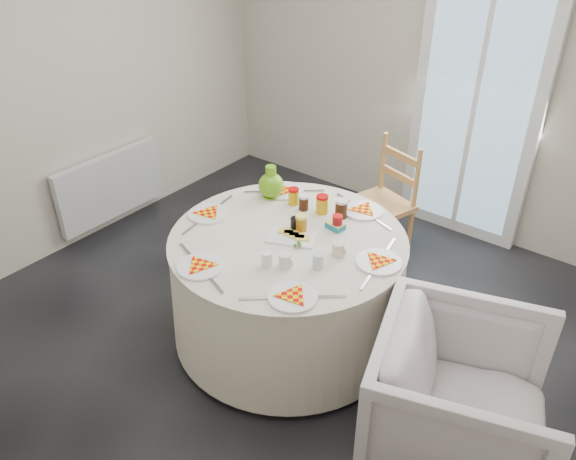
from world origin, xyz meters
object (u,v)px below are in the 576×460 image
Objects in this scene: table at (288,287)px; radiator at (111,186)px; armchair at (461,400)px; wooden_chair at (380,203)px; green_pitcher at (271,180)px.

radiator is at bearing 175.35° from table.
armchair is at bearing -6.51° from radiator.
wooden_chair is at bearing 90.21° from table.
wooden_chair is 1.84m from armchair.
radiator is 2.23m from wooden_chair.
armchair reaches higher than table.
wooden_chair is (2.00, 0.98, 0.09)m from radiator.
armchair is 1.79m from green_pitcher.
table reaches higher than radiator.
armchair is at bearing -9.49° from table.
wooden_chair is 4.32× the size of green_pitcher.
wooden_chair is at bearing 26.12° from radiator.
green_pitcher reaches higher than armchair.
wooden_chair is (-0.00, 1.14, 0.09)m from table.
green_pitcher is (-0.40, -0.81, 0.40)m from wooden_chair.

